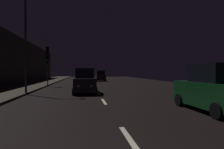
{
  "coord_description": "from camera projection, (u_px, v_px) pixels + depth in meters",
  "views": [
    {
      "loc": [
        -1.21,
        -2.05,
        1.79
      ],
      "look_at": [
        1.09,
        13.6,
        1.55
      ],
      "focal_mm": 31.48,
      "sensor_mm": 36.0,
      "label": 1
    }
  ],
  "objects": [
    {
      "name": "car_distant_taillights",
      "position": [
        101.0,
        76.0,
        36.9
      ],
      "size": [
        1.84,
        3.97,
        2.0
      ],
      "rotation": [
        0.0,
        0.0,
        1.57
      ],
      "color": "black",
      "rests_on": "ground"
    },
    {
      "name": "car_parked_right_near",
      "position": [
        214.0,
        90.0,
        8.83
      ],
      "size": [
        1.97,
        4.26,
        2.14
      ],
      "rotation": [
        0.0,
        0.0,
        1.57
      ],
      "color": "#0F3819",
      "rests_on": "ground"
    },
    {
      "name": "ground",
      "position": [
        92.0,
        85.0,
        26.47
      ],
      "size": [
        27.81,
        84.0,
        0.02
      ],
      "primitive_type": "cube",
      "color": "black"
    },
    {
      "name": "lane_centerline",
      "position": [
        95.0,
        88.0,
        21.36
      ],
      "size": [
        0.16,
        37.34,
        0.01
      ],
      "color": "beige",
      "rests_on": "ground"
    },
    {
      "name": "car_approaching_headlights",
      "position": [
        85.0,
        82.0,
        16.26
      ],
      "size": [
        1.89,
        4.09,
        2.06
      ],
      "rotation": [
        0.0,
        0.0,
        -1.57
      ],
      "color": "black",
      "rests_on": "ground"
    },
    {
      "name": "streetlamp_overhead",
      "position": [
        31.0,
        27.0,
        15.15
      ],
      "size": [
        1.7,
        0.44,
        8.05
      ],
      "color": "#2D2D30",
      "rests_on": "ground"
    },
    {
      "name": "traffic_light_far_left",
      "position": [
        48.0,
        58.0,
        23.28
      ],
      "size": [
        0.33,
        0.47,
        4.73
      ],
      "rotation": [
        0.0,
        0.0,
        -1.64
      ],
      "color": "#38383A",
      "rests_on": "ground"
    },
    {
      "name": "sidewalk_left",
      "position": [
        33.0,
        85.0,
        25.35
      ],
      "size": [
        4.4,
        84.0,
        0.15
      ],
      "primitive_type": "cube",
      "color": "#38332B",
      "rests_on": "ground"
    }
  ]
}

